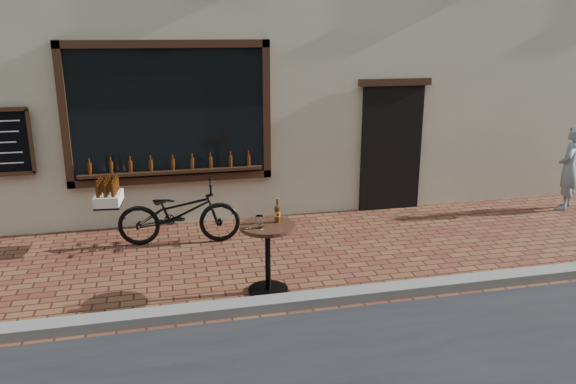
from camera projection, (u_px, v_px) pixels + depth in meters
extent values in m
plane|color=#59281C|center=(353.00, 308.00, 6.54)|extent=(90.00, 90.00, 0.00)
cube|color=slate|center=(347.00, 295.00, 6.71)|extent=(90.00, 0.25, 0.12)
cube|color=black|center=(169.00, 113.00, 8.83)|extent=(3.00, 0.06, 2.00)
cube|color=black|center=(165.00, 44.00, 8.52)|extent=(3.24, 0.10, 0.12)
cube|color=black|center=(173.00, 179.00, 9.11)|extent=(3.24, 0.10, 0.12)
cube|color=black|center=(64.00, 117.00, 8.47)|extent=(0.12, 0.10, 2.24)
cube|color=black|center=(266.00, 110.00, 9.16)|extent=(0.12, 0.10, 2.24)
cube|color=black|center=(172.00, 172.00, 9.03)|extent=(2.90, 0.16, 0.05)
cube|color=black|center=(391.00, 149.00, 9.88)|extent=(1.10, 0.10, 2.20)
cube|color=black|center=(395.00, 82.00, 9.53)|extent=(1.30, 0.10, 0.12)
cube|color=black|center=(7.00, 142.00, 8.40)|extent=(0.62, 0.04, 0.92)
cylinder|color=#3D1C07|center=(90.00, 169.00, 8.72)|extent=(0.06, 0.06, 0.19)
cylinder|color=#3D1C07|center=(111.00, 167.00, 8.79)|extent=(0.06, 0.06, 0.19)
cylinder|color=#3D1C07|center=(132.00, 166.00, 8.86)|extent=(0.06, 0.06, 0.19)
cylinder|color=#3D1C07|center=(152.00, 165.00, 8.92)|extent=(0.06, 0.06, 0.19)
cylinder|color=#3D1C07|center=(172.00, 164.00, 8.99)|extent=(0.06, 0.06, 0.19)
cylinder|color=#3D1C07|center=(192.00, 163.00, 9.06)|extent=(0.06, 0.06, 0.19)
cylinder|color=#3D1C07|center=(211.00, 162.00, 9.13)|extent=(0.06, 0.06, 0.19)
cylinder|color=#3D1C07|center=(230.00, 161.00, 9.20)|extent=(0.06, 0.06, 0.19)
cylinder|color=#3D1C07|center=(249.00, 160.00, 9.27)|extent=(0.06, 0.06, 0.19)
imported|color=black|center=(179.00, 213.00, 8.40)|extent=(1.86, 0.80, 0.95)
cube|color=black|center=(109.00, 204.00, 8.22)|extent=(0.40, 0.54, 0.03)
cube|color=white|center=(109.00, 198.00, 8.20)|extent=(0.41, 0.56, 0.15)
cylinder|color=#3D1C07|center=(113.00, 190.00, 7.98)|extent=(0.06, 0.06, 0.20)
cylinder|color=#3D1C07|center=(105.00, 191.00, 7.97)|extent=(0.06, 0.06, 0.20)
cylinder|color=#3D1C07|center=(97.00, 191.00, 7.95)|extent=(0.06, 0.06, 0.20)
cylinder|color=#3D1C07|center=(114.00, 188.00, 8.10)|extent=(0.06, 0.06, 0.20)
cylinder|color=#3D1C07|center=(107.00, 188.00, 8.09)|extent=(0.06, 0.06, 0.20)
cylinder|color=#3D1C07|center=(99.00, 188.00, 8.07)|extent=(0.06, 0.06, 0.20)
cylinder|color=#3D1C07|center=(116.00, 186.00, 8.22)|extent=(0.06, 0.06, 0.20)
cylinder|color=#3D1C07|center=(108.00, 186.00, 8.21)|extent=(0.06, 0.06, 0.20)
cylinder|color=#3D1C07|center=(101.00, 186.00, 8.19)|extent=(0.06, 0.06, 0.20)
cylinder|color=#3D1C07|center=(117.00, 183.00, 8.34)|extent=(0.06, 0.06, 0.20)
cylinder|color=#3D1C07|center=(110.00, 184.00, 8.33)|extent=(0.06, 0.06, 0.20)
cylinder|color=#3D1C07|center=(102.00, 184.00, 8.32)|extent=(0.06, 0.06, 0.20)
cylinder|color=black|center=(268.00, 290.00, 6.95)|extent=(0.50, 0.50, 0.03)
cylinder|color=black|center=(268.00, 259.00, 6.83)|extent=(0.07, 0.07, 0.79)
cylinder|color=black|center=(268.00, 227.00, 6.72)|extent=(0.68, 0.68, 0.05)
cylinder|color=gold|center=(277.00, 214.00, 6.77)|extent=(0.07, 0.07, 0.07)
cylinder|color=white|center=(259.00, 222.00, 6.59)|extent=(0.09, 0.09, 0.15)
imported|color=gray|center=(569.00, 168.00, 9.97)|extent=(0.65, 0.63, 1.51)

